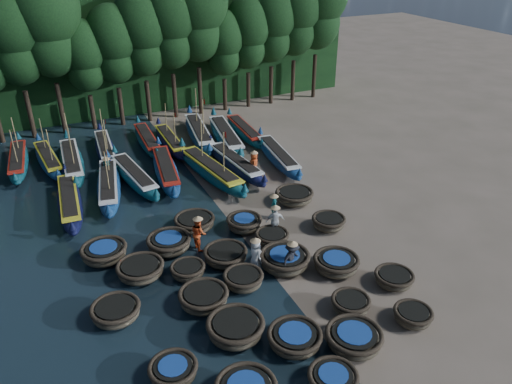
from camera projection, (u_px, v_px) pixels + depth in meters
name	position (u px, v px, depth m)	size (l,w,h in m)	color
ground	(243.00, 237.00, 26.58)	(120.00, 120.00, 0.00)	#806E5D
foliage_wall	(133.00, 53.00, 43.06)	(40.00, 3.00, 10.00)	black
coracle_2	(333.00, 379.00, 17.71)	(1.86, 1.86, 0.70)	brown
coracle_3	(354.00, 338.00, 19.45)	(2.32, 2.32, 0.75)	brown
coracle_4	(413.00, 315.00, 20.68)	(1.94, 1.94, 0.65)	brown
coracle_5	(173.00, 371.00, 18.08)	(1.91, 1.91, 0.68)	brown
coracle_6	(236.00, 328.00, 19.88)	(2.63, 2.63, 0.84)	brown
coracle_7	(295.00, 338.00, 19.49)	(2.20, 2.20, 0.71)	brown
coracle_8	(351.00, 304.00, 21.33)	(1.91, 1.91, 0.66)	brown
coracle_9	(394.00, 278.00, 22.90)	(1.84, 1.84, 0.63)	brown
coracle_10	(116.00, 311.00, 20.83)	(2.58, 2.58, 0.73)	brown
coracle_11	(204.00, 298.00, 21.58)	(2.67, 2.67, 0.77)	brown
coracle_12	(243.00, 279.00, 22.74)	(2.15, 2.15, 0.73)	brown
coracle_13	(285.00, 260.00, 23.96)	(3.02, 3.02, 0.84)	brown
coracle_14	(336.00, 263.00, 23.77)	(2.73, 2.73, 0.78)	brown
coracle_15	(140.00, 269.00, 23.37)	(2.62, 2.62, 0.75)	brown
coracle_16	(188.00, 270.00, 23.41)	(1.96, 1.96, 0.66)	brown
coracle_17	(225.00, 255.00, 24.44)	(2.61, 2.61, 0.72)	brown
coracle_18	(272.00, 237.00, 25.93)	(2.14, 2.14, 0.64)	brown
coracle_19	(329.00, 222.00, 27.16)	(1.93, 1.93, 0.72)	brown
coracle_20	(104.00, 252.00, 24.55)	(2.49, 2.49, 0.81)	brown
coracle_21	(169.00, 243.00, 25.24)	(2.29, 2.29, 0.84)	brown
coracle_22	(195.00, 222.00, 27.14)	(2.44, 2.44, 0.73)	brown
coracle_23	(244.00, 223.00, 27.00)	(2.27, 2.27, 0.79)	brown
coracle_24	(294.00, 196.00, 29.74)	(2.45, 2.45, 0.78)	brown
long_boat_2	(70.00, 201.00, 28.97)	(1.82, 7.85, 1.38)	#0E1034
long_boat_3	(109.00, 186.00, 30.71)	(2.74, 8.02, 3.45)	navy
long_boat_4	(134.00, 176.00, 31.97)	(2.39, 7.85, 1.39)	#0E3E50
long_boat_5	(166.00, 170.00, 32.74)	(2.56, 8.12, 1.44)	navy
long_boat_6	(211.00, 170.00, 32.52)	(2.79, 8.75, 3.75)	#0E3E50
long_boat_7	(235.00, 163.00, 33.64)	(2.15, 7.96, 1.41)	#0E1034
long_boat_8	(278.00, 156.00, 34.71)	(2.22, 7.91, 1.40)	navy
long_boat_9	(18.00, 161.00, 34.06)	(1.79, 7.65, 3.26)	#0E3E50
long_boat_10	(48.00, 159.00, 34.28)	(2.03, 7.35, 3.14)	navy
long_boat_11	(72.00, 162.00, 33.77)	(1.85, 8.55, 3.64)	#0E3E50
long_boat_12	(105.00, 148.00, 36.06)	(1.77, 7.34, 3.12)	#0E1034
long_boat_13	(147.00, 140.00, 37.42)	(1.59, 7.44, 1.31)	#0E3E50
long_boat_14	(170.00, 141.00, 37.25)	(1.41, 7.30, 3.10)	#0E1034
long_boat_15	(199.00, 133.00, 38.45)	(2.81, 8.72, 3.74)	navy
long_boat_16	(226.00, 136.00, 37.77)	(2.86, 9.00, 1.60)	#0E3E50
long_boat_17	(244.00, 131.00, 39.07)	(1.72, 7.55, 1.33)	#0E3E50
fisherman_0	(255.00, 254.00, 23.65)	(0.68, 0.92, 1.91)	silver
fisherman_1	(274.00, 205.00, 27.90)	(0.52, 0.59, 1.69)	#16605F
fisherman_2	(199.00, 232.00, 25.25)	(0.77, 0.94, 2.00)	#D0491B
fisherman_3	(292.00, 258.00, 23.29)	(1.32, 1.03, 2.00)	black
fisherman_4	(275.00, 220.00, 26.34)	(1.10, 0.67, 1.94)	silver
fisherman_5	(107.00, 169.00, 32.28)	(1.46, 0.67, 1.72)	#16605F
fisherman_6	(254.00, 164.00, 32.59)	(0.84, 1.02, 1.99)	#D0491B
tree_3	(12.00, 33.00, 35.47)	(4.92, 4.92, 11.60)	black
tree_4	(44.00, 20.00, 36.00)	(5.34, 5.34, 12.58)	black
tree_5	(83.00, 55.00, 38.13)	(3.68, 3.68, 8.68)	black
tree_6	(113.00, 44.00, 38.67)	(4.09, 4.09, 9.65)	black
tree_7	(141.00, 32.00, 39.20)	(4.51, 4.51, 10.63)	black
tree_8	(169.00, 21.00, 39.74)	(4.92, 4.92, 11.60)	black
tree_9	(196.00, 11.00, 40.28)	(5.34, 5.34, 12.58)	black
tree_10	(223.00, 42.00, 42.40)	(3.68, 3.68, 8.68)	black
tree_11	(248.00, 32.00, 42.94)	(4.09, 4.09, 9.65)	black
tree_12	(272.00, 22.00, 43.48)	(4.51, 4.51, 10.63)	black
tree_13	(295.00, 12.00, 44.02)	(4.92, 4.92, 11.60)	black
tree_14	(318.00, 3.00, 44.56)	(5.34, 5.34, 12.58)	black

